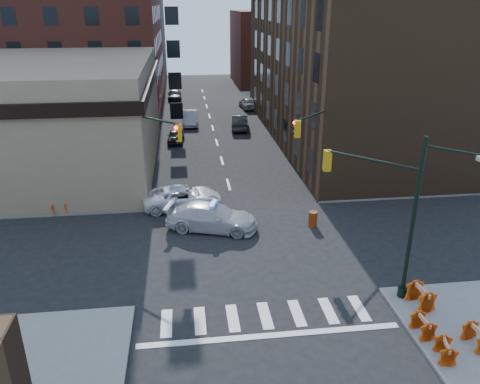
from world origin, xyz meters
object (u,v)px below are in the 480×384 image
object	(u,v)px
parked_car_wfar	(190,118)
barrel_road	(313,219)
barrel_bank	(178,195)
barricade_nw_a	(106,194)
pickup	(182,197)
barricade_se_a	(421,297)
police_car	(212,217)
parked_car_wnear	(176,136)
pedestrian_a	(134,181)
pedestrian_b	(90,189)
parked_car_enear	(240,122)

from	to	relation	value
parked_car_wfar	barrel_road	size ratio (longest dim) A/B	5.09
barrel_bank	barricade_nw_a	size ratio (longest dim) A/B	0.78
pickup	barricade_se_a	bearing A→B (deg)	-147.32
police_car	parked_car_wnear	size ratio (longest dim) A/B	1.49
barricade_se_a	pickup	bearing A→B (deg)	33.35
parked_car_wnear	barrel_bank	world-z (taller)	parked_car_wnear
barrel_bank	pedestrian_a	bearing A→B (deg)	147.78
pedestrian_a	parked_car_wnear	bearing A→B (deg)	93.56
barrel_road	pedestrian_b	bearing A→B (deg)	160.19
barrel_road	barricade_nw_a	bearing A→B (deg)	157.99
parked_car_wfar	pedestrian_b	distance (m)	23.64
pedestrian_a	barrel_bank	world-z (taller)	pedestrian_a
parked_car_enear	police_car	bearing A→B (deg)	86.75
parked_car_wnear	pedestrian_b	xyz separation A→B (m)	(-5.92, -15.23, 0.50)
police_car	pedestrian_b	distance (m)	9.63
parked_car_wfar	pedestrian_a	size ratio (longest dim) A/B	2.86
parked_car_wnear	barricade_nw_a	bearing A→B (deg)	-104.61
parked_car_wnear	barricade_se_a	bearing A→B (deg)	-65.50
pedestrian_b	barrel_road	xyz separation A→B (m)	(14.72, -5.30, -0.67)
pickup	barrel_bank	world-z (taller)	pickup
parked_car_wfar	barricade_nw_a	bearing A→B (deg)	-105.58
pedestrian_a	barrel_road	size ratio (longest dim) A/B	1.78
pickup	parked_car_enear	size ratio (longest dim) A/B	1.10
barricade_nw_a	pickup	bearing A→B (deg)	-8.56
parked_car_enear	pedestrian_b	distance (m)	23.66
parked_car_wfar	barrel_bank	bearing A→B (deg)	-92.66
pickup	parked_car_enear	xyz separation A→B (m)	(6.67, 20.99, 0.06)
police_car	barricade_nw_a	size ratio (longest dim) A/B	4.35
pedestrian_a	barricade_nw_a	bearing A→B (deg)	-126.29
police_car	parked_car_wfar	bearing A→B (deg)	18.62
parked_car_wfar	parked_car_enear	world-z (taller)	parked_car_wfar
pedestrian_a	barrel_road	xyz separation A→B (m)	(11.79, -7.00, -0.53)
parked_car_wfar	pedestrian_b	world-z (taller)	pedestrian_b
parked_car_enear	barricade_se_a	xyz separation A→B (m)	(4.24, -34.17, -0.15)
pickup	parked_car_wfar	world-z (taller)	parked_car_wfar
police_car	barricade_nw_a	distance (m)	8.89
barrel_road	pedestrian_a	bearing A→B (deg)	149.31
police_car	pedestrian_a	size ratio (longest dim) A/B	3.30
police_car	parked_car_wfar	xyz separation A→B (m)	(-0.68, 27.33, -0.01)
pickup	parked_car_wfar	xyz separation A→B (m)	(1.14, 23.69, 0.06)
parked_car_wnear	barrel_road	distance (m)	22.34
pedestrian_b	barricade_se_a	bearing A→B (deg)	-53.62
pickup	parked_car_enear	world-z (taller)	parked_car_enear
pedestrian_a	pedestrian_b	world-z (taller)	pedestrian_b
police_car	parked_car_wnear	xyz separation A→B (m)	(-2.34, 20.17, -0.18)
pickup	barricade_nw_a	world-z (taller)	pickup
parked_car_wfar	pedestrian_b	bearing A→B (deg)	-107.80
parked_car_enear	pedestrian_a	bearing A→B (deg)	68.38
parked_car_wfar	barrel_bank	distance (m)	22.78
parked_car_enear	pedestrian_a	world-z (taller)	pedestrian_a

